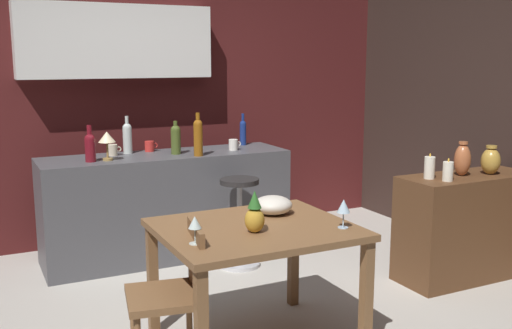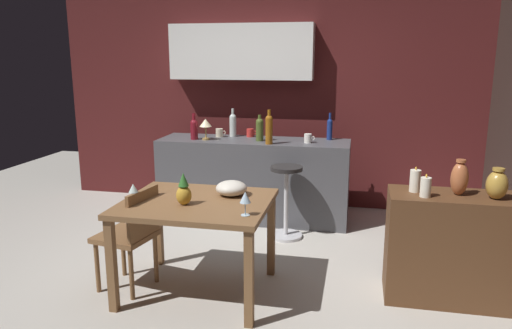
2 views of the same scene
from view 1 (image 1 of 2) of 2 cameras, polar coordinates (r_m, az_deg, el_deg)
ground_plane at (r=4.09m, az=-1.51°, el=-14.41°), size 9.00×9.00×0.00m
wall_kitchen_back at (r=5.66m, az=-11.10°, el=7.07°), size 5.20×0.33×2.60m
wall_side_right at (r=5.53m, az=21.82°, el=5.29°), size 0.10×4.40×2.60m
dining_table at (r=3.49m, az=-0.10°, el=-7.42°), size 1.10×0.93×0.74m
kitchen_counter at (r=5.18m, az=-8.53°, el=-3.91°), size 2.10×0.60×0.90m
sideboard_cabinet at (r=4.92m, az=19.50°, el=-5.65°), size 1.10×0.44×0.82m
chair_near_window at (r=3.32m, az=-7.77°, el=-11.91°), size 0.47×0.47×0.82m
bar_stool at (r=4.88m, az=-1.59°, el=-5.36°), size 0.34×0.34×0.74m
wine_glass_left at (r=3.44m, az=8.44°, el=-4.06°), size 0.08×0.08×0.17m
wine_glass_right at (r=3.13m, az=-5.91°, el=-5.67°), size 0.07×0.07×0.15m
pineapple_centerpiece at (r=3.32m, az=-0.13°, el=-4.87°), size 0.11×0.11×0.24m
fruit_bowl at (r=3.72m, az=1.63°, el=-3.92°), size 0.24×0.24×0.12m
wine_bottle_cobalt at (r=5.55m, az=-1.27°, el=3.23°), size 0.06×0.06×0.30m
wine_bottle_clear at (r=5.17m, az=-12.29°, el=2.63°), size 0.08×0.08×0.32m
wine_bottle_olive at (r=5.06m, az=-7.74°, el=2.52°), size 0.08×0.08×0.28m
wine_bottle_ruby at (r=4.82m, az=-15.69°, el=1.74°), size 0.08×0.08×0.29m
wine_bottle_amber at (r=4.94m, az=-5.60°, el=2.77°), size 0.08×0.08×0.36m
cup_cream at (r=5.09m, az=-13.65°, el=1.36°), size 0.12×0.08×0.09m
cup_white at (r=5.25m, az=-2.19°, el=1.92°), size 0.12×0.08×0.10m
cup_red at (r=5.26m, az=-10.21°, el=1.74°), size 0.12×0.08×0.09m
counter_lamp at (r=4.84m, az=-14.17°, el=2.41°), size 0.14×0.14×0.23m
pillar_candle_tall at (r=4.58m, az=16.37°, el=-0.30°), size 0.08×0.08×0.19m
pillar_candle_short at (r=4.53m, az=18.01°, el=-0.64°), size 0.08×0.08×0.17m
vase_copper at (r=4.76m, az=19.26°, el=0.45°), size 0.12×0.12×0.26m
vase_brass at (r=4.90m, az=21.67°, el=0.34°), size 0.15×0.15×0.22m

